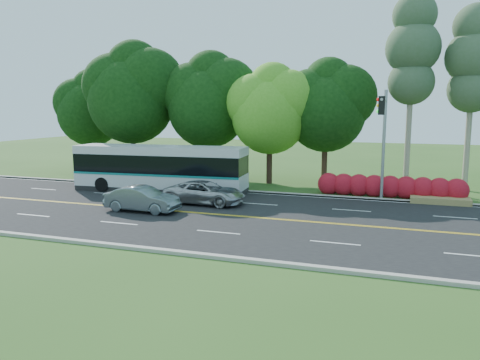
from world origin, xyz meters
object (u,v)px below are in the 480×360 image
(sedan, at_px, (142,199))
(transit_bus, at_px, (160,169))
(suv, at_px, (205,192))
(traffic_signal, at_px, (383,129))

(sedan, bearing_deg, transit_bus, 20.44)
(transit_bus, xyz_separation_m, sedan, (2.21, -6.19, -0.88))
(sedan, bearing_deg, suv, -37.63)
(traffic_signal, bearing_deg, suv, -164.28)
(transit_bus, relative_size, suv, 2.48)
(sedan, relative_size, suv, 0.87)
(traffic_signal, distance_m, transit_bus, 15.30)
(suv, bearing_deg, traffic_signal, -72.67)
(traffic_signal, xyz_separation_m, suv, (-10.26, -2.89, -3.95))
(traffic_signal, distance_m, suv, 11.37)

